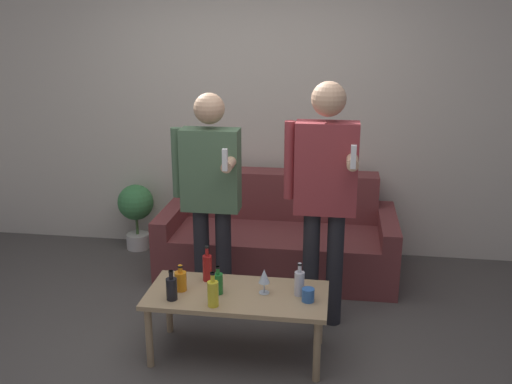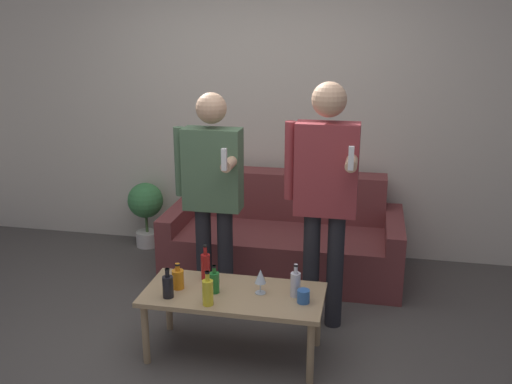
{
  "view_description": "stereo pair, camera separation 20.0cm",
  "coord_description": "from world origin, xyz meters",
  "px_view_note": "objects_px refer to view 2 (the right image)",
  "views": [
    {
      "loc": [
        0.73,
        -2.92,
        2.03
      ],
      "look_at": [
        0.21,
        0.6,
        0.95
      ],
      "focal_mm": 40.0,
      "sensor_mm": 36.0,
      "label": 1
    },
    {
      "loc": [
        0.93,
        -2.89,
        2.03
      ],
      "look_at": [
        0.21,
        0.6,
        0.95
      ],
      "focal_mm": 40.0,
      "sensor_mm": 36.0,
      "label": 2
    }
  ],
  "objects_px": {
    "person_standing_left": "(212,186)",
    "person_standing_right": "(325,187)",
    "coffee_table": "(234,299)",
    "couch": "(284,238)",
    "bottle_orange": "(178,278)"
  },
  "relations": [
    {
      "from": "person_standing_left",
      "to": "person_standing_right",
      "type": "xyz_separation_m",
      "value": [
        0.79,
        -0.09,
        0.06
      ]
    },
    {
      "from": "person_standing_left",
      "to": "person_standing_right",
      "type": "distance_m",
      "value": 0.79
    },
    {
      "from": "bottle_orange",
      "to": "person_standing_left",
      "type": "bearing_deg",
      "value": 83.95
    },
    {
      "from": "person_standing_right",
      "to": "person_standing_left",
      "type": "bearing_deg",
      "value": 173.48
    },
    {
      "from": "bottle_orange",
      "to": "couch",
      "type": "bearing_deg",
      "value": 71.02
    },
    {
      "from": "coffee_table",
      "to": "person_standing_left",
      "type": "distance_m",
      "value": 0.85
    },
    {
      "from": "bottle_orange",
      "to": "person_standing_right",
      "type": "xyz_separation_m",
      "value": [
        0.85,
        0.5,
        0.5
      ]
    },
    {
      "from": "bottle_orange",
      "to": "person_standing_left",
      "type": "distance_m",
      "value": 0.73
    },
    {
      "from": "couch",
      "to": "person_standing_left",
      "type": "distance_m",
      "value": 1.07
    },
    {
      "from": "coffee_table",
      "to": "person_standing_left",
      "type": "relative_size",
      "value": 0.71
    },
    {
      "from": "coffee_table",
      "to": "bottle_orange",
      "type": "relative_size",
      "value": 6.65
    },
    {
      "from": "couch",
      "to": "bottle_orange",
      "type": "height_order",
      "value": "couch"
    },
    {
      "from": "coffee_table",
      "to": "person_standing_left",
      "type": "xyz_separation_m",
      "value": [
        -0.29,
        0.58,
        0.55
      ]
    },
    {
      "from": "couch",
      "to": "person_standing_right",
      "type": "xyz_separation_m",
      "value": [
        0.39,
        -0.84,
        0.71
      ]
    },
    {
      "from": "couch",
      "to": "bottle_orange",
      "type": "xyz_separation_m",
      "value": [
        -0.46,
        -1.34,
        0.21
      ]
    }
  ]
}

